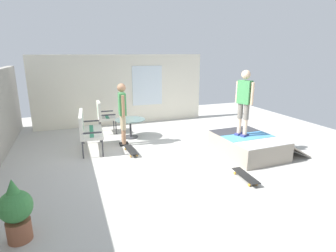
{
  "coord_description": "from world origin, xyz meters",
  "views": [
    {
      "loc": [
        -5.8,
        2.3,
        2.51
      ],
      "look_at": [
        0.44,
        -0.0,
        0.7
      ],
      "focal_mm": 29.01,
      "sensor_mm": 36.0,
      "label": 1
    }
  ],
  "objects": [
    {
      "name": "house_facade",
      "position": [
        3.8,
        0.49,
        1.22
      ],
      "size": [
        0.23,
        6.0,
        2.44
      ],
      "color": "silver",
      "rests_on": "ground_plane"
    },
    {
      "name": "skateboard_spare",
      "position": [
        -1.6,
        -0.93,
        0.08
      ],
      "size": [
        0.81,
        0.26,
        0.1
      ],
      "color": "black",
      "rests_on": "ground_plane"
    },
    {
      "name": "person_watching",
      "position": [
        1.41,
        0.96,
        1.0
      ],
      "size": [
        0.48,
        0.26,
        1.72
      ],
      "color": "black",
      "rests_on": "ground_plane"
    },
    {
      "name": "patio_chair_near_house",
      "position": [
        2.81,
        1.32,
        0.61
      ],
      "size": [
        0.64,
        0.57,
        1.02
      ],
      "color": "#38383D",
      "rests_on": "ground_plane"
    },
    {
      "name": "ground_plane",
      "position": [
        0.0,
        0.0,
        -0.05
      ],
      "size": [
        12.0,
        12.0,
        0.1
      ],
      "primitive_type": "cube",
      "color": "beige"
    },
    {
      "name": "potted_plant",
      "position": [
        -2.08,
        3.1,
        0.47
      ],
      "size": [
        0.44,
        0.44,
        0.92
      ],
      "color": "brown",
      "rests_on": "ground_plane"
    },
    {
      "name": "skateboard_by_bench",
      "position": [
        0.7,
        0.92,
        0.08
      ],
      "size": [
        0.81,
        0.23,
        0.1
      ],
      "color": "black",
      "rests_on": "ground_plane"
    },
    {
      "name": "patio_bench",
      "position": [
        1.3,
        1.93,
        0.62
      ],
      "size": [
        1.28,
        0.63,
        1.02
      ],
      "color": "#38383D",
      "rests_on": "ground_plane"
    },
    {
      "name": "skate_ramp",
      "position": [
        -0.41,
        -1.86,
        0.24
      ],
      "size": [
        1.74,
        1.98,
        0.48
      ],
      "color": "gray",
      "rests_on": "ground_plane"
    },
    {
      "name": "patio_table",
      "position": [
        2.01,
        0.63,
        0.4
      ],
      "size": [
        0.9,
        0.9,
        0.57
      ],
      "color": "#38383D",
      "rests_on": "ground_plane"
    },
    {
      "name": "person_skater",
      "position": [
        -0.29,
        -1.71,
        1.42
      ],
      "size": [
        0.45,
        0.33,
        1.62
      ],
      "color": "navy",
      "rests_on": "skate_ramp"
    }
  ]
}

